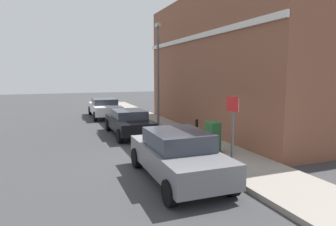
{
  "coord_description": "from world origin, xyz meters",
  "views": [
    {
      "loc": [
        -3.65,
        -9.31,
        3.07
      ],
      "look_at": [
        1.42,
        3.73,
        1.2
      ],
      "focal_mm": 31.38,
      "sensor_mm": 36.0,
      "label": 1
    }
  ],
  "objects": [
    {
      "name": "ground",
      "position": [
        0.0,
        0.0,
        0.0
      ],
      "size": [
        80.0,
        80.0,
        0.0
      ],
      "primitive_type": "plane",
      "color": "#38383A"
    },
    {
      "name": "corner_building",
      "position": [
        6.28,
        4.56,
        3.62
      ],
      "size": [
        6.26,
        13.11,
        7.25
      ],
      "color": "brown",
      "rests_on": "ground"
    },
    {
      "name": "utility_cabinet",
      "position": [
        1.8,
        0.08,
        0.68
      ],
      "size": [
        0.46,
        0.61,
        1.15
      ],
      "color": "#1E4C28",
      "rests_on": "sidewalk"
    },
    {
      "name": "car_black",
      "position": [
        -0.2,
        4.94,
        0.68
      ],
      "size": [
        1.81,
        4.19,
        1.28
      ],
      "rotation": [
        0.0,
        0.0,
        1.57
      ],
      "color": "black",
      "rests_on": "ground"
    },
    {
      "name": "bollard_near_cabinet",
      "position": [
        1.9,
        1.62,
        0.7
      ],
      "size": [
        0.14,
        0.14,
        1.04
      ],
      "color": "black",
      "rests_on": "sidewalk"
    },
    {
      "name": "lamppost",
      "position": [
        1.93,
        6.59,
        3.3
      ],
      "size": [
        0.2,
        0.44,
        5.72
      ],
      "color": "#59595B",
      "rests_on": "sidewalk"
    },
    {
      "name": "sidewalk",
      "position": [
        2.06,
        6.0,
        0.07
      ],
      "size": [
        2.28,
        30.0,
        0.15
      ],
      "primitive_type": "cube",
      "color": "gray",
      "rests_on": "ground"
    },
    {
      "name": "car_white",
      "position": [
        -0.34,
        11.66,
        0.71
      ],
      "size": [
        2.0,
        4.53,
        1.33
      ],
      "rotation": [
        0.0,
        0.0,
        1.55
      ],
      "color": "silver",
      "rests_on": "ground"
    },
    {
      "name": "street_sign",
      "position": [
        1.2,
        -2.08,
        1.66
      ],
      "size": [
        0.08,
        0.6,
        2.3
      ],
      "color": "#59595B",
      "rests_on": "sidewalk"
    },
    {
      "name": "car_grey",
      "position": [
        -0.4,
        -1.72,
        0.76
      ],
      "size": [
        1.93,
        4.2,
        1.45
      ],
      "rotation": [
        0.0,
        0.0,
        1.56
      ],
      "color": "slate",
      "rests_on": "ground"
    }
  ]
}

